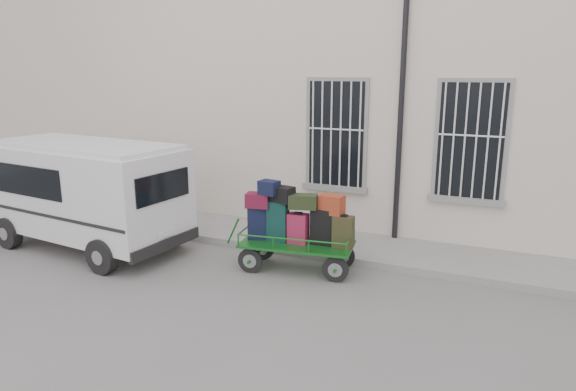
# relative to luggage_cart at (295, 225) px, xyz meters

# --- Properties ---
(ground) EXTENTS (80.00, 80.00, 0.00)m
(ground) POSITION_rel_luggage_cart_xyz_m (0.41, -0.77, -0.85)
(ground) COLOR slate
(ground) RESTS_ON ground
(building) EXTENTS (24.00, 5.15, 6.00)m
(building) POSITION_rel_luggage_cart_xyz_m (0.41, 4.73, 2.15)
(building) COLOR beige
(building) RESTS_ON ground
(sidewalk) EXTENTS (24.00, 1.70, 0.15)m
(sidewalk) POSITION_rel_luggage_cart_xyz_m (0.41, 1.43, -0.78)
(sidewalk) COLOR gray
(sidewalk) RESTS_ON ground
(luggage_cart) EXTENTS (2.43, 1.19, 1.65)m
(luggage_cart) POSITION_rel_luggage_cart_xyz_m (0.00, 0.00, 0.00)
(luggage_cart) COLOR black
(luggage_cart) RESTS_ON ground
(van) EXTENTS (4.48, 2.32, 2.17)m
(van) POSITION_rel_luggage_cart_xyz_m (-4.39, -0.54, 0.39)
(van) COLOR white
(van) RESTS_ON ground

